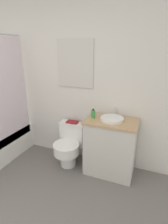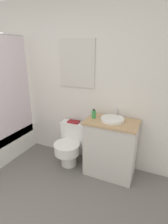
{
  "view_description": "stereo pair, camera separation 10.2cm",
  "coord_description": "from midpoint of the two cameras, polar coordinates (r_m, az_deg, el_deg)",
  "views": [
    {
      "loc": [
        1.36,
        -0.3,
        1.75
      ],
      "look_at": [
        0.56,
        1.69,
        0.99
      ],
      "focal_mm": 28.0,
      "sensor_mm": 36.0,
      "label": 1
    },
    {
      "loc": [
        1.45,
        -0.26,
        1.75
      ],
      "look_at": [
        0.56,
        1.69,
        0.99
      ],
      "focal_mm": 28.0,
      "sensor_mm": 36.0,
      "label": 2
    }
  ],
  "objects": [
    {
      "name": "soap_bottle",
      "position": [
        2.49,
        1.84,
        -0.66
      ],
      "size": [
        0.06,
        0.06,
        0.13
      ],
      "color": "green",
      "rests_on": "vanity"
    },
    {
      "name": "sink",
      "position": [
        2.44,
        7.97,
        -2.2
      ],
      "size": [
        0.32,
        0.36,
        0.13
      ],
      "color": "white",
      "rests_on": "vanity"
    },
    {
      "name": "toilet",
      "position": [
        2.83,
        -5.89,
        -10.59
      ],
      "size": [
        0.42,
        0.53,
        0.66
      ],
      "color": "white",
      "rests_on": "ground_plane"
    },
    {
      "name": "book_on_tank",
      "position": [
        2.79,
        -4.86,
        -3.26
      ],
      "size": [
        0.18,
        0.12,
        0.02
      ],
      "color": "maroon",
      "rests_on": "toilet"
    },
    {
      "name": "wall_back",
      "position": [
        2.86,
        -7.89,
        9.36
      ],
      "size": [
        3.5,
        0.07,
        2.5
      ],
      "color": "silver",
      "rests_on": "ground_plane"
    },
    {
      "name": "vanity",
      "position": [
        2.61,
        7.39,
        -11.35
      ],
      "size": [
        0.72,
        0.45,
        0.84
      ],
      "color": "beige",
      "rests_on": "ground_plane"
    }
  ]
}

